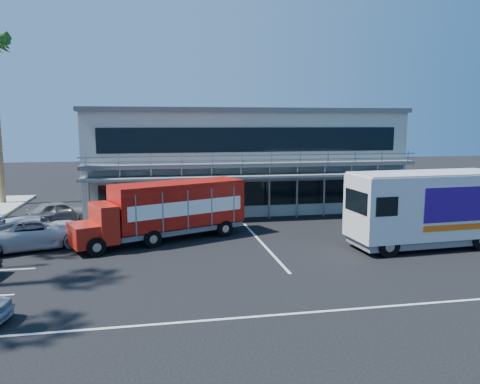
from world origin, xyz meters
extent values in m
plane|color=black|center=(0.00, 0.00, 0.00)|extent=(120.00, 120.00, 0.00)
cube|color=#A3A89A|center=(3.00, 15.00, 3.50)|extent=(22.00, 10.00, 7.00)
cube|color=#515454|center=(3.00, 15.00, 7.15)|extent=(22.40, 10.40, 0.30)
cube|color=#515454|center=(3.00, 9.40, 3.60)|extent=(22.00, 1.20, 0.25)
cube|color=gray|center=(3.00, 8.85, 4.10)|extent=(22.00, 0.08, 0.90)
cube|color=slate|center=(3.00, 9.10, 2.90)|extent=(22.00, 1.80, 0.15)
cube|color=black|center=(3.00, 9.98, 1.60)|extent=(20.00, 0.06, 1.60)
cube|color=black|center=(3.00, 9.98, 5.20)|extent=(20.00, 0.06, 1.60)
cube|color=#A5180D|center=(-6.95, 3.03, 0.89)|extent=(1.93, 2.34, 1.07)
cube|color=#A5180D|center=(-6.05, 3.41, 1.38)|extent=(1.69, 2.41, 1.88)
cube|color=black|center=(-6.05, 3.41, 1.92)|extent=(0.78, 1.77, 0.63)
cube|color=#AF180A|center=(-2.26, 5.00, 1.97)|extent=(7.45, 4.82, 2.32)
cube|color=slate|center=(-2.26, 5.00, 0.58)|extent=(7.33, 4.52, 0.27)
cube|color=white|center=(-1.82, 3.96, 1.88)|extent=(6.08, 2.57, 0.76)
cube|color=white|center=(-2.69, 6.04, 1.88)|extent=(6.08, 2.57, 0.76)
cylinder|color=black|center=(-6.32, 2.23, 0.46)|extent=(0.97, 0.62, 0.93)
cylinder|color=black|center=(-7.08, 4.04, 0.46)|extent=(0.97, 0.62, 0.93)
cylinder|color=black|center=(-3.69, 3.33, 0.46)|extent=(0.97, 0.62, 0.93)
cylinder|color=black|center=(-4.45, 5.15, 0.46)|extent=(0.97, 0.62, 0.93)
cylinder|color=black|center=(0.27, 4.99, 0.46)|extent=(0.97, 0.62, 0.93)
cylinder|color=black|center=(-0.49, 6.80, 0.46)|extent=(0.97, 0.62, 0.93)
cube|color=silver|center=(10.00, 0.88, 2.20)|extent=(8.04, 3.17, 3.16)
cube|color=slate|center=(10.00, 0.88, 0.45)|extent=(7.71, 2.89, 0.39)
cube|color=black|center=(6.08, 0.65, 2.54)|extent=(0.19, 2.22, 1.07)
cube|color=silver|center=(10.00, 0.88, 3.81)|extent=(7.88, 3.11, 0.09)
cube|color=#2C0B6A|center=(10.98, -0.43, 2.42)|extent=(4.05, 0.27, 1.69)
cube|color=#2C0B6A|center=(10.82, 2.30, 2.42)|extent=(4.05, 0.27, 1.69)
cube|color=#F2590C|center=(10.98, -0.43, 1.30)|extent=(4.05, 0.26, 0.28)
cylinder|color=black|center=(7.26, -0.48, 0.54)|extent=(1.10, 0.34, 1.08)
cylinder|color=black|center=(7.12, 1.91, 0.54)|extent=(1.10, 0.34, 1.08)
cylinder|color=black|center=(12.29, 2.22, 0.54)|extent=(1.10, 0.34, 1.08)
imported|color=silver|center=(-9.50, 4.40, 0.80)|extent=(6.29, 4.13, 1.61)
imported|color=slate|center=(-9.50, 10.80, 0.68)|extent=(4.31, 3.15, 1.36)
camera|label=1|loc=(-3.59, -20.23, 6.31)|focal=35.00mm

